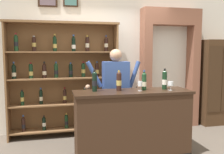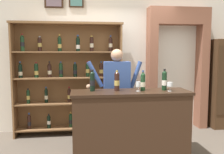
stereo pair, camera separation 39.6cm
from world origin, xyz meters
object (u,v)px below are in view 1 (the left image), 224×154
Objects in this scene: shopkeeper at (116,86)px; tasting_bottle_grappa at (95,81)px; tasting_bottle_chianti at (144,81)px; tasting_bottle_prosecco at (165,80)px; wine_glass_center at (171,84)px; tasting_counter at (132,124)px; side_cabinet at (215,82)px; tasting_bottle_brunello at (119,81)px; wine_glass_right at (140,84)px; wine_shelf at (64,75)px.

shopkeeper is 0.64m from tasting_bottle_grappa.
tasting_bottle_prosecco reaches higher than tasting_bottle_chianti.
tasting_bottle_chianti is at bearing 162.82° from wine_glass_center.
shopkeeper is (-0.13, 0.53, 0.52)m from tasting_counter.
side_cabinet is 3.13m from tasting_bottle_grappa.
tasting_bottle_brunello is 0.32m from wine_glass_right.
wine_glass_center is (0.47, -0.06, -0.00)m from wine_glass_right.
tasting_bottle_chianti is at bearing -46.07° from wine_shelf.
wine_shelf is 14.76× the size of wine_glass_right.
tasting_bottle_grappa is at bearing -157.61° from side_cabinet.
side_cabinet is 1.05× the size of tasting_counter.
side_cabinet is 6.04× the size of tasting_bottle_chianti.
shopkeeper is 0.61m from wine_glass_right.
tasting_bottle_chianti is (0.19, 0.03, 0.65)m from tasting_counter.
tasting_bottle_brunello is 0.79m from wine_glass_center.
tasting_bottle_brunello is at bearing 169.85° from wine_glass_center.
shopkeeper reaches higher than tasting_bottle_prosecco.
shopkeeper reaches higher than tasting_bottle_grappa.
tasting_counter is 0.68m from tasting_bottle_chianti.
wine_glass_right is at bearing -8.55° from tasting_bottle_grappa.
wine_shelf reaches higher than wine_glass_center.
shopkeeper is at bearing 82.18° from tasting_bottle_brunello.
tasting_bottle_chianti reaches higher than wine_glass_center.
wine_shelf is 1.10m from shopkeeper.
side_cabinet is 13.68× the size of wine_glass_center.
wine_shelf is 1.41m from tasting_bottle_brunello.
shopkeeper is 0.94m from wine_glass_center.
tasting_bottle_prosecco is 2.39× the size of wine_glass_center.
tasting_bottle_prosecco reaches higher than wine_glass_center.
shopkeeper reaches higher than wine_glass_center.
wine_glass_center is at bearing -142.45° from side_cabinet.
tasting_bottle_grappa reaches higher than wine_glass_center.
side_cabinet is 2.19m from tasting_bottle_prosecco.
wine_glass_center is (1.14, -0.16, -0.06)m from tasting_bottle_grappa.
tasting_bottle_prosecco is (0.72, -0.03, 0.00)m from tasting_bottle_brunello.
shopkeeper is 5.37× the size of tasting_bottle_brunello.
tasting_counter is 5.75× the size of tasting_bottle_brunello.
wine_glass_center is at bearing -8.33° from tasting_counter.
side_cabinet is 1.12× the size of shopkeeper.
tasting_bottle_chianti is at bearing 9.92° from tasting_counter.
tasting_bottle_grappa is 2.38× the size of wine_glass_center.
shopkeeper is at bearing 139.23° from wine_glass_center.
tasting_bottle_brunello is at bearing -2.97° from tasting_bottle_grappa.
tasting_bottle_chianti is at bearing 178.83° from tasting_bottle_prosecco.
tasting_bottle_grappa is 0.68m from wine_glass_right.
tasting_counter is 0.69m from tasting_bottle_brunello.
wine_shelf reaches higher than tasting_counter.
tasting_counter is at bearing -170.08° from tasting_bottle_chianti.
wine_glass_right is at bearing -144.30° from tasting_bottle_chianti.
shopkeeper is 0.84m from tasting_bottle_prosecco.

